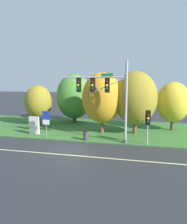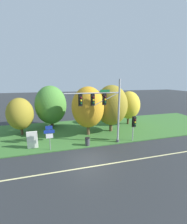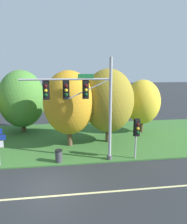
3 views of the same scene
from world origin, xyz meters
name	(u,v)px [view 3 (image 3 of 3)]	position (x,y,z in m)	size (l,w,h in m)	color
ground_plane	(49,185)	(0.00, 0.00, 0.00)	(160.00, 160.00, 0.00)	#282B2D
lane_stripe	(47,197)	(0.00, -1.20, 0.00)	(36.00, 0.16, 0.01)	beige
grass_verge	(54,139)	(0.00, 8.25, 0.05)	(48.00, 11.50, 0.10)	#386B2D
traffic_signal_mast	(84,99)	(2.46, 2.93, 4.74)	(6.45, 0.49, 7.53)	#9EA0A5
pedestrian_signal_near_kerb	(137,130)	(6.32, 2.67, 2.37)	(0.46, 0.55, 3.13)	#9EA0A5
tree_left_of_mast	(22,99)	(-3.31, 11.33, 3.62)	(4.81, 4.81, 6.54)	#4C3823
tree_behind_signpost	(69,103)	(1.49, 6.34, 3.93)	(4.38, 4.38, 6.58)	brown
tree_mid_verge	(108,101)	(5.03, 6.86, 3.94)	(4.58, 4.58, 6.71)	brown
tree_tall_centre	(142,102)	(9.19, 9.36, 3.34)	(3.68, 3.68, 5.55)	#4C3823
trash_bin	(59,156)	(0.57, 2.96, 0.57)	(0.56, 0.56, 0.93)	#38383D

